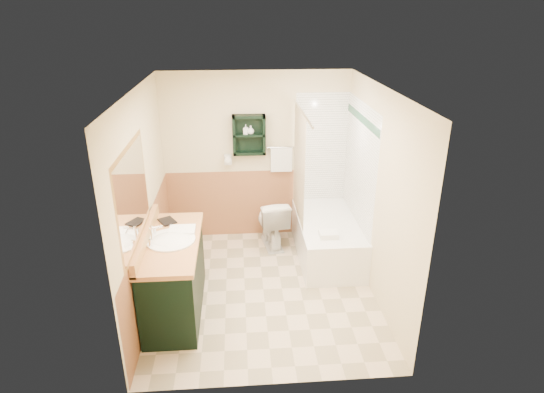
{
  "coord_description": "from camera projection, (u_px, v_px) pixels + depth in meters",
  "views": [
    {
      "loc": [
        -0.25,
        -4.63,
        3.17
      ],
      "look_at": [
        0.12,
        0.2,
        1.14
      ],
      "focal_mm": 30.0,
      "sensor_mm": 36.0,
      "label": 1
    }
  ],
  "objects": [
    {
      "name": "towel_bar",
      "position": [
        281.0,
        147.0,
        6.34
      ],
      "size": [
        0.4,
        0.06,
        0.4
      ],
      "primitive_type": null,
      "color": "silver",
      "rests_on": "back_wall"
    },
    {
      "name": "ceiling",
      "position": [
        262.0,
        87.0,
        4.57
      ],
      "size": [
        2.6,
        3.0,
        0.04
      ],
      "primitive_type": "cube",
      "color": "white",
      "rests_on": "back_wall"
    },
    {
      "name": "toilet",
      "position": [
        272.0,
        222.0,
        6.42
      ],
      "size": [
        0.5,
        0.77,
        0.7
      ],
      "primitive_type": "imported",
      "rotation": [
        0.0,
        0.0,
        3.29
      ],
      "color": "white",
      "rests_on": "ground"
    },
    {
      "name": "counter_towel",
      "position": [
        182.0,
        230.0,
        4.98
      ],
      "size": [
        0.28,
        0.22,
        0.04
      ],
      "primitive_type": "cube",
      "color": "silver",
      "rests_on": "vanity"
    },
    {
      "name": "tile_accent",
      "position": [
        362.0,
        119.0,
        5.55
      ],
      "size": [
        1.5,
        1.5,
        0.1
      ],
      "primitive_type": null,
      "color": "#13452C",
      "rests_on": "right_wall"
    },
    {
      "name": "curtain_rod",
      "position": [
        302.0,
        112.0,
        5.46
      ],
      "size": [
        0.03,
        1.6,
        0.03
      ],
      "primitive_type": "cylinder",
      "rotation": [
        1.57,
        0.0,
        0.0
      ],
      "color": "silver",
      "rests_on": "back_wall"
    },
    {
      "name": "soap_bottle_b",
      "position": [
        251.0,
        131.0,
        6.17
      ],
      "size": [
        0.12,
        0.14,
        0.09
      ],
      "primitive_type": "imported",
      "rotation": [
        0.0,
        0.0,
        -0.35
      ],
      "color": "white",
      "rests_on": "wall_shelf"
    },
    {
      "name": "floor",
      "position": [
        263.0,
        289.0,
        5.51
      ],
      "size": [
        3.0,
        3.0,
        0.0
      ],
      "primitive_type": "plane",
      "color": "beige",
      "rests_on": "ground"
    },
    {
      "name": "left_wall",
      "position": [
        142.0,
        202.0,
        4.95
      ],
      "size": [
        0.04,
        3.0,
        2.4
      ],
      "primitive_type": "cube",
      "color": "beige",
      "rests_on": "ground"
    },
    {
      "name": "shower_curtain",
      "position": [
        299.0,
        173.0,
        5.95
      ],
      "size": [
        1.05,
        1.05,
        1.7
      ],
      "primitive_type": null,
      "color": "#C5B895",
      "rests_on": "curtain_rod"
    },
    {
      "name": "tub_towel",
      "position": [
        328.0,
        234.0,
        5.6
      ],
      "size": [
        0.22,
        0.19,
        0.07
      ],
      "primitive_type": "cube",
      "color": "silver",
      "rests_on": "bathtub"
    },
    {
      "name": "hair_dryer",
      "position": [
        228.0,
        159.0,
        6.33
      ],
      "size": [
        0.1,
        0.24,
        0.18
      ],
      "primitive_type": null,
      "color": "silver",
      "rests_on": "back_wall"
    },
    {
      "name": "mirror_glass",
      "position": [
        133.0,
        196.0,
        4.33
      ],
      "size": [
        1.2,
        1.2,
        0.9
      ],
      "primitive_type": null,
      "color": "white",
      "rests_on": "left_wall"
    },
    {
      "name": "tile_right",
      "position": [
        358.0,
        184.0,
        5.88
      ],
      "size": [
        1.5,
        1.5,
        2.1
      ],
      "primitive_type": null,
      "color": "white",
      "rests_on": "right_wall"
    },
    {
      "name": "wainscot_left",
      "position": [
        152.0,
        258.0,
        5.22
      ],
      "size": [
        2.98,
        2.98,
        1.0
      ],
      "primitive_type": null,
      "color": "#AF6F47",
      "rests_on": "left_wall"
    },
    {
      "name": "tile_back",
      "position": [
        328.0,
        166.0,
        6.53
      ],
      "size": [
        0.95,
        0.95,
        2.1
      ],
      "primitive_type": null,
      "color": "white",
      "rests_on": "back_wall"
    },
    {
      "name": "wainscot_back",
      "position": [
        257.0,
        203.0,
        6.68
      ],
      "size": [
        2.58,
        2.58,
        1.0
      ],
      "primitive_type": null,
      "color": "#AF6F47",
      "rests_on": "back_wall"
    },
    {
      "name": "vanity",
      "position": [
        174.0,
        276.0,
        4.97
      ],
      "size": [
        0.59,
        1.39,
        0.88
      ],
      "primitive_type": "cube",
      "color": "black",
      "rests_on": "ground"
    },
    {
      "name": "back_wall",
      "position": [
        256.0,
        157.0,
        6.44
      ],
      "size": [
        2.6,
        0.04,
        2.4
      ],
      "primitive_type": "cube",
      "color": "beige",
      "rests_on": "ground"
    },
    {
      "name": "mirror_frame",
      "position": [
        133.0,
        196.0,
        4.33
      ],
      "size": [
        1.3,
        1.3,
        1.0
      ],
      "primitive_type": null,
      "color": "olive",
      "rests_on": "left_wall"
    },
    {
      "name": "right_wall",
      "position": [
        379.0,
        195.0,
        5.14
      ],
      "size": [
        0.04,
        3.0,
        2.4
      ],
      "primitive_type": "cube",
      "color": "beige",
      "rests_on": "ground"
    },
    {
      "name": "soap_bottle_a",
      "position": [
        246.0,
        132.0,
        6.17
      ],
      "size": [
        0.1,
        0.14,
        0.06
      ],
      "primitive_type": "imported",
      "rotation": [
        0.0,
        0.0,
        -0.3
      ],
      "color": "white",
      "rests_on": "wall_shelf"
    },
    {
      "name": "vanity_book",
      "position": [
        160.0,
        215.0,
        5.13
      ],
      "size": [
        0.15,
        0.1,
        0.21
      ],
      "primitive_type": "imported",
      "rotation": [
        0.0,
        0.0,
        0.54
      ],
      "color": "black",
      "rests_on": "vanity"
    },
    {
      "name": "bathtub",
      "position": [
        328.0,
        239.0,
        6.14
      ],
      "size": [
        0.81,
        1.5,
        0.54
      ],
      "primitive_type": "cube",
      "color": "white",
      "rests_on": "ground"
    },
    {
      "name": "wall_shelf",
      "position": [
        249.0,
        135.0,
        6.19
      ],
      "size": [
        0.45,
        0.15,
        0.55
      ],
      "primitive_type": "cube",
      "color": "black",
      "rests_on": "back_wall"
    }
  ]
}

